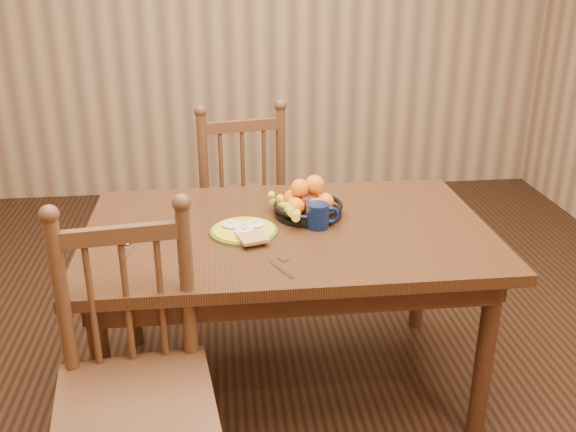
{
  "coord_description": "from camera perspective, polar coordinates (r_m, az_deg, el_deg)",
  "views": [
    {
      "loc": [
        -0.26,
        -2.32,
        1.77
      ],
      "look_at": [
        0.0,
        0.0,
        0.8
      ],
      "focal_mm": 40.0,
      "sensor_mm": 36.0,
      "label": 1
    }
  ],
  "objects": [
    {
      "name": "room",
      "position": [
        2.38,
        0.0,
        12.33
      ],
      "size": [
        4.52,
        5.02,
        2.72
      ],
      "color": "black",
      "rests_on": "ground"
    },
    {
      "name": "dining_table",
      "position": [
        2.59,
        0.0,
        -2.76
      ],
      "size": [
        1.6,
        1.0,
        0.75
      ],
      "color": "black",
      "rests_on": "ground"
    },
    {
      "name": "chair_far",
      "position": [
        3.46,
        -4.56,
        1.24
      ],
      "size": [
        0.56,
        0.55,
        1.07
      ],
      "rotation": [
        0.0,
        0.0,
        3.33
      ],
      "color": "#462B15",
      "rests_on": "ground"
    },
    {
      "name": "chair_near",
      "position": [
        2.13,
        -13.5,
        -14.57
      ],
      "size": [
        0.53,
        0.51,
        1.05
      ],
      "rotation": [
        0.0,
        0.0,
        0.13
      ],
      "color": "#462B15",
      "rests_on": "ground"
    },
    {
      "name": "breakfast_plate",
      "position": [
        2.5,
        -3.9,
        -1.3
      ],
      "size": [
        0.26,
        0.3,
        0.04
      ],
      "color": "#59601E",
      "rests_on": "dining_table"
    },
    {
      "name": "fork",
      "position": [
        2.25,
        -0.5,
        -4.41
      ],
      "size": [
        0.07,
        0.18,
        0.0
      ],
      "rotation": [
        0.0,
        0.0,
        0.45
      ],
      "color": "silver",
      "rests_on": "dining_table"
    },
    {
      "name": "spoon",
      "position": [
        2.47,
        -14.02,
        -2.53
      ],
      "size": [
        0.05,
        0.16,
        0.01
      ],
      "rotation": [
        0.0,
        0.0,
        -0.15
      ],
      "color": "silver",
      "rests_on": "dining_table"
    },
    {
      "name": "coffee_mug",
      "position": [
        2.54,
        2.76,
        0.05
      ],
      "size": [
        0.13,
        0.09,
        0.1
      ],
      "color": "black",
      "rests_on": "dining_table"
    },
    {
      "name": "juice_glass",
      "position": [
        2.63,
        1.86,
        0.7
      ],
      "size": [
        0.06,
        0.06,
        0.09
      ],
      "color": "silver",
      "rests_on": "dining_table"
    },
    {
      "name": "fruit_bowl",
      "position": [
        2.65,
        1.65,
        1.1
      ],
      "size": [
        0.32,
        0.32,
        0.17
      ],
      "color": "black",
      "rests_on": "dining_table"
    }
  ]
}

